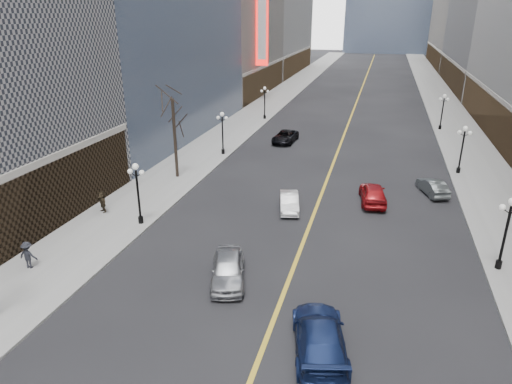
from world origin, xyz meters
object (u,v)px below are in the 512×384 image
Objects in this scene: car_sb_mid at (373,193)px; car_nb_near at (228,269)px; streetlamp_west_1 at (137,187)px; car_sb_far at (433,187)px; streetlamp_east_1 at (507,226)px; streetlamp_east_2 at (463,145)px; car_nb_mid at (289,202)px; car_sb_near at (320,337)px; streetlamp_west_3 at (265,99)px; streetlamp_west_2 at (222,129)px; streetlamp_east_3 at (443,108)px; car_nb_far at (285,137)px.

car_nb_near is at bearing 54.16° from car_sb_mid.
streetlamp_west_1 reaches higher than car_nb_near.
streetlamp_west_1 is 0.94× the size of car_sb_mid.
car_sb_far is at bearing 29.82° from streetlamp_west_1.
streetlamp_east_1 is 18.00m from streetlamp_east_2.
streetlamp_east_1 reaches higher than car_nb_near.
car_sb_near is at bearing -87.13° from car_nb_mid.
streetlamp_west_3 is 0.94× the size of car_sb_mid.
streetlamp_west_1 and streetlamp_west_2 have the same top height.
streetlamp_east_3 is (0.00, 36.00, 0.00)m from streetlamp_east_1.
car_sb_near is at bearing -71.47° from car_nb_far.
streetlamp_east_1 is at bearing -146.46° from car_sb_near.
streetlamp_west_3 is 1.14× the size of car_sb_far.
streetlamp_east_2 is 1.14× the size of car_sb_far.
streetlamp_west_1 is at bearing -90.00° from streetlamp_west_3.
car_sb_mid is (6.19, 3.20, 0.16)m from car_nb_mid.
streetlamp_east_3 is at bearing 52.16° from car_nb_mid.
streetlamp_east_3 is 43.05m from streetlamp_west_1.
streetlamp_east_2 is 29.68m from streetlamp_west_1.
streetlamp_west_2 is at bearing -124.03° from car_nb_far.
car_sb_mid is at bearing 13.83° from car_nb_mid.
car_nb_near is at bearing -110.10° from streetlamp_east_3.
streetlamp_east_1 is 1.00× the size of streetlamp_east_2.
streetlamp_east_2 is 1.00× the size of streetlamp_west_3.
streetlamp_west_3 is at bearing 119.80° from car_nb_far.
car_nb_near is 15.95m from car_sb_mid.
streetlamp_west_1 is 1.14× the size of car_nb_mid.
car_nb_far is at bearing -59.07° from car_sb_far.
streetlamp_east_1 and streetlamp_east_3 have the same top height.
car_nb_far is at bearing 159.42° from streetlamp_east_2.
streetlamp_east_3 is at bearing 56.75° from streetlamp_west_1.
car_nb_near is 0.94× the size of car_nb_far.
streetlamp_west_1 is 1.00× the size of streetlamp_west_2.
car_sb_mid is 1.21× the size of car_sb_far.
streetlamp_west_2 is 0.97× the size of car_nb_near.
car_sb_mid is 5.79m from car_sb_far.
streetlamp_east_3 is at bearing 90.00° from streetlamp_east_1.
streetlamp_east_1 and streetlamp_west_2 have the same top height.
streetlamp_east_2 and streetlamp_west_2 have the same top height.
streetlamp_west_1 is (-23.60, -36.00, 0.00)m from streetlamp_east_3.
streetlamp_west_1 is (-23.60, -18.00, 0.00)m from streetlamp_east_2.
streetlamp_west_3 is 0.97× the size of car_nb_near.
car_sb_near is at bearing -133.35° from streetlamp_east_1.
streetlamp_east_2 is 7.06m from car_sb_far.
streetlamp_east_3 is at bearing 37.33° from streetlamp_west_2.
car_sb_mid reaches higher than car_sb_far.
streetlamp_west_2 is at bearing -142.67° from streetlamp_east_3.
car_sb_mid is at bearing 131.16° from streetlamp_east_1.
car_sb_mid is (-7.61, -9.30, -2.09)m from streetlamp_east_2.
car_nb_far is 35.82m from car_sb_near.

